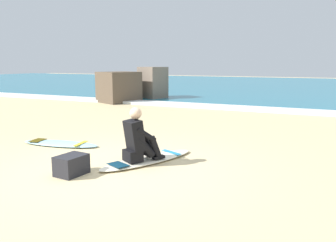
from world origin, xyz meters
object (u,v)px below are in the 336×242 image
object	(u,v)px
surfboard_spare_near	(60,143)
surfboard_main	(148,160)
beach_bag	(71,165)
surfer_seated	(139,140)

from	to	relation	value
surfboard_spare_near	surfboard_main	bearing A→B (deg)	-6.60
surfboard_main	beach_bag	distance (m)	1.40
surfboard_main	beach_bag	xyz separation A→B (m)	(-0.76, -1.18, 0.12)
surfer_seated	beach_bag	distance (m)	1.22
surfer_seated	beach_bag	xyz separation A→B (m)	(-0.69, -0.96, -0.28)
surfer_seated	surfboard_spare_near	distance (m)	2.35
surfboard_main	surfer_seated	size ratio (longest dim) A/B	2.20
surfboard_main	surfer_seated	xyz separation A→B (m)	(-0.07, -0.21, 0.40)
surfboard_main	surfer_seated	distance (m)	0.46
surfer_seated	surfboard_spare_near	world-z (taller)	surfer_seated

